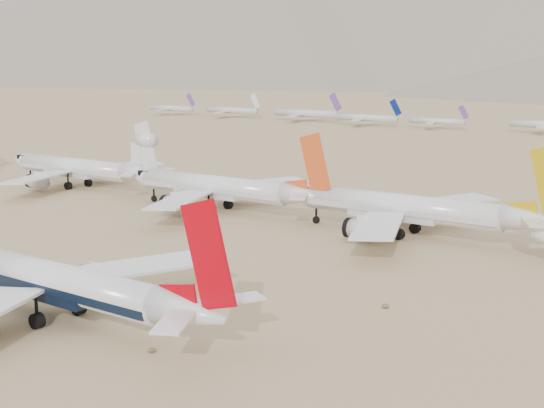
{
  "coord_description": "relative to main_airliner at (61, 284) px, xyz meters",
  "views": [
    {
      "loc": [
        82.36,
        -55.06,
        31.4
      ],
      "look_at": [
        3.68,
        52.72,
        7.0
      ],
      "focal_mm": 50.0,
      "sensor_mm": 36.0,
      "label": 1
    }
  ],
  "objects": [
    {
      "name": "ground",
      "position": [
        -8.34,
        -2.14,
        -5.01
      ],
      "size": [
        7000.0,
        7000.0,
        0.0
      ],
      "primitive_type": "plane",
      "color": "#957557",
      "rests_on": "ground"
    },
    {
      "name": "main_airliner",
      "position": [
        0.0,
        0.0,
        0.0
      ],
      "size": [
        51.64,
        50.44,
        18.22
      ],
      "color": "white",
      "rests_on": "ground"
    },
    {
      "name": "row2_gold_tail",
      "position": [
        13.72,
        69.18,
        0.27
      ],
      "size": [
        53.07,
        51.9,
        18.9
      ],
      "color": "white",
      "rests_on": "ground"
    },
    {
      "name": "row2_white_trijet",
      "position": [
        -80.54,
        70.58,
        0.38
      ],
      "size": [
        52.55,
        51.36,
        18.62
      ],
      "color": "white",
      "rests_on": "ground"
    },
    {
      "name": "row2_orange_tail",
      "position": [
        -30.9,
        67.57,
        0.2
      ],
      "size": [
        52.05,
        50.92,
        18.57
      ],
      "color": "white",
      "rests_on": "ground"
    }
  ]
}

